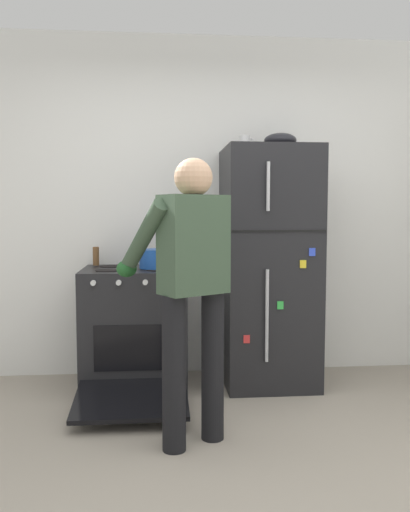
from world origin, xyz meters
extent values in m
plane|color=#9E9384|center=(0.00, 0.00, 0.00)|extent=(8.00, 8.00, 0.00)
cube|color=white|center=(0.00, 1.95, 1.35)|extent=(6.00, 0.10, 2.70)
cube|color=black|center=(0.49, 1.57, 0.89)|extent=(0.68, 0.68, 1.79)
cube|color=black|center=(0.49, 1.23, 1.18)|extent=(0.67, 0.01, 0.01)
cylinder|color=#B7B7BC|center=(0.40, 1.20, 0.59)|extent=(0.02, 0.02, 0.65)
cylinder|color=#B7B7BC|center=(0.40, 1.20, 1.48)|extent=(0.02, 0.02, 0.33)
cube|color=yellow|center=(0.66, 1.22, 0.95)|extent=(0.04, 0.01, 0.06)
cube|color=red|center=(0.26, 1.22, 0.42)|extent=(0.04, 0.01, 0.06)
cube|color=blue|center=(0.72, 1.22, 1.03)|extent=(0.04, 0.01, 0.06)
cube|color=green|center=(0.50, 1.22, 0.66)|extent=(0.04, 0.01, 0.06)
cube|color=black|center=(-0.53, 1.57, 0.45)|extent=(0.76, 0.64, 0.89)
cube|color=black|center=(-0.53, 1.25, 0.37)|extent=(0.53, 0.01, 0.32)
cylinder|color=black|center=(-0.71, 1.43, 0.89)|extent=(0.17, 0.17, 0.01)
cylinder|color=black|center=(-0.35, 1.43, 0.89)|extent=(0.17, 0.17, 0.01)
cylinder|color=black|center=(-0.71, 1.71, 0.89)|extent=(0.17, 0.17, 0.01)
cylinder|color=black|center=(-0.35, 1.71, 0.89)|extent=(0.17, 0.17, 0.01)
cylinder|color=silver|center=(-0.79, 1.23, 0.83)|extent=(0.04, 0.03, 0.04)
cylinder|color=silver|center=(-0.62, 1.23, 0.83)|extent=(0.04, 0.03, 0.04)
cylinder|color=silver|center=(-0.44, 1.23, 0.83)|extent=(0.04, 0.03, 0.04)
cylinder|color=silver|center=(-0.27, 1.23, 0.83)|extent=(0.04, 0.03, 0.04)
cube|color=black|center=(-0.53, 0.97, 0.11)|extent=(0.72, 0.57, 0.09)
cylinder|color=black|center=(-0.27, 0.46, 0.43)|extent=(0.13, 0.13, 0.86)
cylinder|color=black|center=(-0.04, 0.59, 0.43)|extent=(0.13, 0.13, 0.86)
cube|color=#384C38|center=(-0.16, 0.52, 1.13)|extent=(0.41, 0.35, 0.54)
sphere|color=tan|center=(-0.16, 0.52, 1.49)|extent=(0.21, 0.21, 0.21)
sphere|color=black|center=(-0.16, 0.52, 1.46)|extent=(0.15, 0.15, 0.15)
cylinder|color=#384C38|center=(-0.43, 0.60, 1.16)|extent=(0.31, 0.46, 0.44)
cylinder|color=#384C38|center=(-0.09, 0.80, 1.16)|extent=(0.31, 0.46, 0.44)
ellipsoid|color=#1E5123|center=(-0.54, 0.78, 0.97)|extent=(0.12, 0.18, 0.10)
ellipsoid|color=#1E5123|center=(-0.19, 0.98, 0.97)|extent=(0.12, 0.18, 0.10)
cylinder|color=#19479E|center=(-0.37, 1.52, 0.97)|extent=(0.24, 0.24, 0.14)
cube|color=black|center=(-0.51, 1.52, 1.01)|extent=(0.05, 0.03, 0.02)
cube|color=black|center=(-0.22, 1.52, 1.01)|extent=(0.05, 0.03, 0.02)
cylinder|color=silver|center=(0.31, 1.62, 1.83)|extent=(0.08, 0.08, 0.10)
torus|color=silver|center=(0.35, 1.62, 1.84)|extent=(0.06, 0.01, 0.06)
cylinder|color=brown|center=(-0.83, 1.77, 0.97)|extent=(0.05, 0.05, 0.14)
ellipsoid|color=black|center=(0.57, 1.57, 1.84)|extent=(0.24, 0.24, 0.11)
camera|label=1|loc=(-0.36, -2.34, 1.31)|focal=36.93mm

